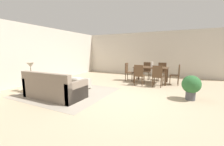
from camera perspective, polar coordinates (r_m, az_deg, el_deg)
ground_plane at (r=4.71m, az=3.60°, el=-9.78°), size 10.80×10.80×0.00m
wall_back at (r=9.30m, az=15.73°, el=7.41°), size 9.00×0.12×2.70m
wall_left at (r=7.75m, az=-27.25°, el=6.63°), size 0.12×11.00×2.70m
area_rug at (r=5.50m, az=-17.33°, el=-7.44°), size 3.00×2.80×0.01m
couch at (r=4.98m, az=-22.39°, el=-5.88°), size 1.98×0.91×0.86m
ottoman_table at (r=5.88m, az=-13.65°, el=-3.88°), size 1.01×0.46×0.42m
side_table at (r=6.03m, az=-29.68°, el=-2.38°), size 0.40×0.40×0.58m
table_lamp at (r=5.97m, az=-30.06°, el=2.65°), size 0.26×0.26×0.53m
dining_table at (r=7.06m, az=15.50°, el=1.58°), size 1.54×0.91×0.76m
dining_chair_near_left at (r=6.35m, az=10.86°, el=-0.33°), size 0.40×0.40×0.92m
dining_chair_near_right at (r=6.22m, az=17.85°, el=-0.76°), size 0.41×0.41×0.92m
dining_chair_far_left at (r=7.93m, az=13.80°, el=1.32°), size 0.42×0.42×0.92m
dining_chair_far_right at (r=7.85m, az=19.43°, el=1.01°), size 0.43×0.43×0.92m
dining_chair_head_east at (r=6.96m, az=24.57°, el=-0.18°), size 0.42×0.42×0.92m
dining_chair_head_west at (r=7.34m, az=6.57°, el=0.95°), size 0.42×0.42×0.92m
vase_centerpiece at (r=7.02m, az=15.75°, el=3.37°), size 0.11×0.11×0.26m
book_on_ottoman at (r=5.81m, az=-14.12°, el=-2.05°), size 0.27×0.21×0.03m
potted_plant at (r=4.99m, az=29.33°, el=-4.44°), size 0.55×0.55×0.77m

